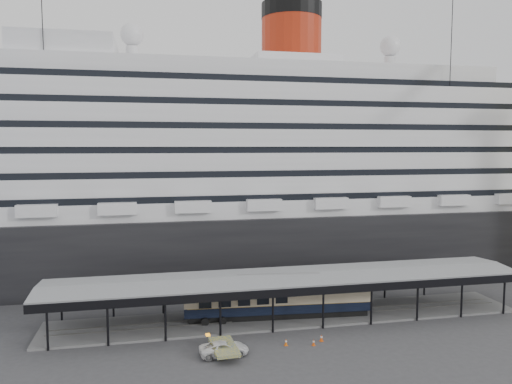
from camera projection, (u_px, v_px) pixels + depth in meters
ground at (301, 333)px, 54.25m from camera, size 200.00×200.00×0.00m
cruise_ship at (245, 158)px, 83.69m from camera, size 130.00×30.00×43.90m
platform_canopy at (288, 298)px, 58.89m from camera, size 56.00×9.18×5.30m
port_truck at (224, 349)px, 48.51m from camera, size 4.93×2.48×1.34m
pullman_carriage at (279, 297)px, 58.62m from camera, size 22.17×4.55×21.62m
traffic_cone_left at (286, 342)px, 50.92m from camera, size 0.39×0.39×0.70m
traffic_cone_mid at (321, 338)px, 52.03m from camera, size 0.48×0.48×0.73m
traffic_cone_right at (314, 342)px, 50.91m from camera, size 0.46×0.46×0.67m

